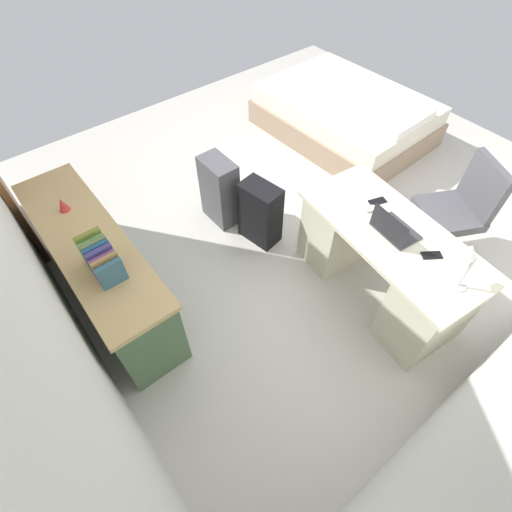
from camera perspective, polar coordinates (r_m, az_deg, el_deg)
ground_plane at (r=3.96m, az=7.30°, el=5.93°), size 5.62×5.62×0.00m
desk at (r=3.21m, az=18.05°, el=-0.80°), size 1.51×0.82×0.72m
office_chair at (r=3.73m, az=26.88°, el=5.25°), size 0.62×0.62×0.94m
credenza at (r=3.25m, az=-21.73°, el=-1.83°), size 1.80×0.48×0.73m
bed at (r=5.03m, az=13.01°, el=19.45°), size 1.95×1.47×0.58m
suitcase_black at (r=3.51m, az=0.62°, el=6.26°), size 0.39×0.28×0.61m
suitcase_spare_grey at (r=3.70m, az=-5.36°, el=9.46°), size 0.36×0.22×0.67m
laptop at (r=2.91m, az=19.42°, el=3.77°), size 0.33×0.25×0.21m
computer_mouse at (r=3.06m, az=16.46°, el=6.70°), size 0.07×0.11×0.03m
cell_phone_near_laptop at (r=2.90m, az=24.34°, el=0.10°), size 0.13×0.15×0.01m
cell_phone_by_mouse at (r=3.15m, az=17.37°, el=7.65°), size 0.10×0.15×0.01m
desk_lamp at (r=2.63m, az=28.63°, el=-0.06°), size 0.16×0.11×0.34m
book_row at (r=2.68m, az=-21.76°, el=-0.32°), size 0.32×0.17×0.23m
figurine_small at (r=3.24m, az=-26.50°, el=6.77°), size 0.08×0.08×0.11m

